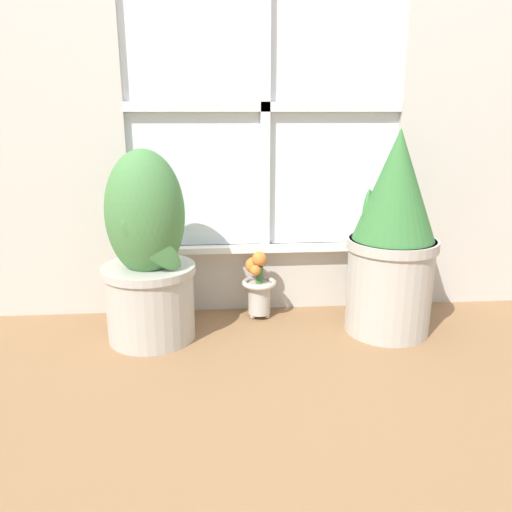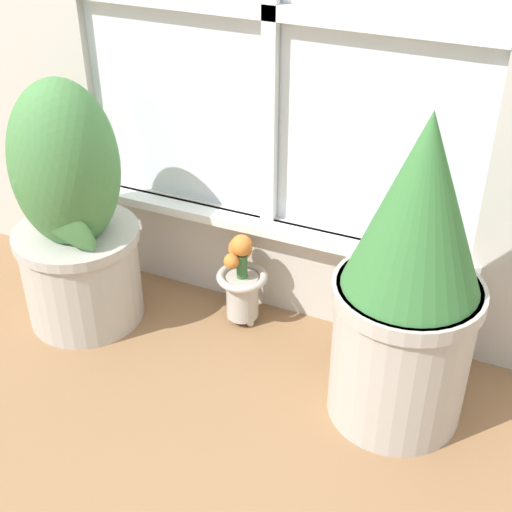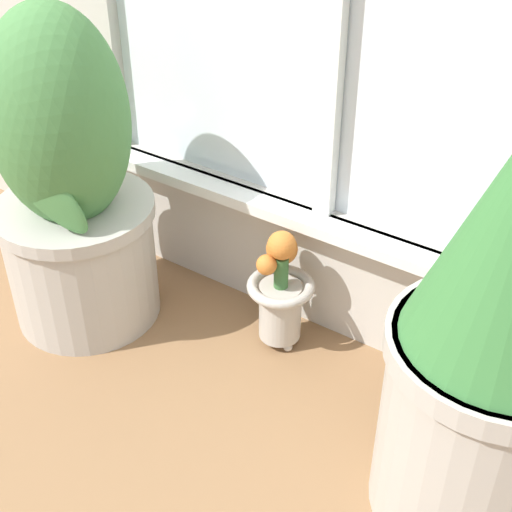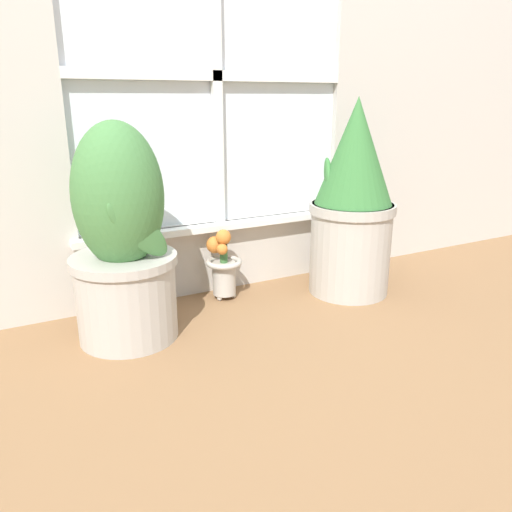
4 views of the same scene
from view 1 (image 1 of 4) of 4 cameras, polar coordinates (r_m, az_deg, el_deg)
name	(u,v)px [view 1 (image 1 of 4)]	position (r m, az deg, el deg)	size (l,w,h in m)	color
ground_plane	(287,394)	(1.51, 3.53, -15.44)	(10.00, 10.00, 0.00)	olive
potted_plant_left	(148,256)	(1.77, -12.26, 0.04)	(0.33, 0.33, 0.67)	#B7B2A8
potted_plant_right	(393,238)	(1.84, 15.34, 2.05)	(0.32, 0.32, 0.74)	#B7B2A8
flower_vase	(258,285)	(1.96, 0.26, -3.38)	(0.14, 0.14, 0.27)	#BCB7AD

